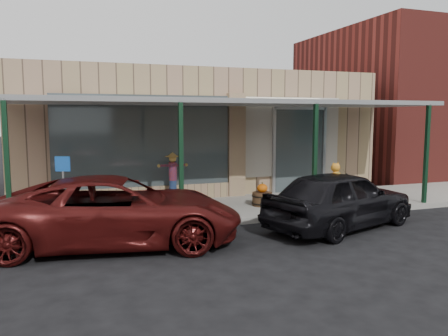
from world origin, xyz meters
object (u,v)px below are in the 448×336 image
object	(u,v)px
barrel_scarecrow	(173,186)
handicap_sign	(63,182)
parked_sedan	(340,199)
car_maroon	(117,211)
barrel_pumpkin	(262,197)

from	to	relation	value
barrel_scarecrow	handicap_sign	size ratio (longest dim) A/B	0.92
parked_sedan	car_maroon	world-z (taller)	parked_sedan
handicap_sign	parked_sedan	distance (m)	6.43
barrel_scarecrow	parked_sedan	bearing A→B (deg)	-28.20
barrel_pumpkin	parked_sedan	bearing A→B (deg)	-68.53
barrel_scarecrow	handicap_sign	world-z (taller)	handicap_sign
barrel_scarecrow	barrel_pumpkin	world-z (taller)	barrel_scarecrow
handicap_sign	car_maroon	xyz separation A→B (m)	(1.04, -1.26, -0.48)
handicap_sign	parked_sedan	size ratio (longest dim) A/B	0.36
barrel_scarecrow	parked_sedan	size ratio (longest dim) A/B	0.33
handicap_sign	car_maroon	world-z (taller)	handicap_sign
handicap_sign	parked_sedan	bearing A→B (deg)	5.35
barrel_scarecrow	handicap_sign	xyz separation A→B (m)	(-2.95, -1.98, 0.54)
barrel_pumpkin	parked_sedan	world-z (taller)	parked_sedan
handicap_sign	car_maroon	distance (m)	1.70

